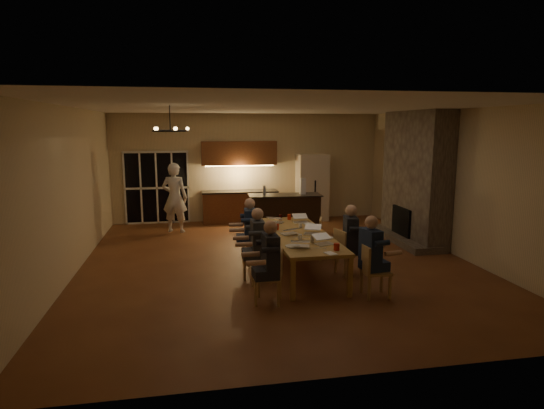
{
  "coord_description": "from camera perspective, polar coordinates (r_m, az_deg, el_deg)",
  "views": [
    {
      "loc": [
        -1.78,
        -9.06,
        2.84
      ],
      "look_at": [
        -0.05,
        0.3,
        1.19
      ],
      "focal_mm": 30.0,
      "sensor_mm": 36.0,
      "label": 1
    }
  ],
  "objects": [
    {
      "name": "ceiling",
      "position": [
        9.24,
        0.65,
        12.21
      ],
      "size": [
        8.0,
        9.0,
        0.04
      ],
      "primitive_type": "cube",
      "color": "white",
      "rests_on": "back_wall"
    },
    {
      "name": "redcup_mid",
      "position": [
        9.25,
        0.6,
        -2.83
      ],
      "size": [
        0.09,
        0.09,
        0.12
      ],
      "primitive_type": "cylinder",
      "color": "#B41D0C",
      "rests_on": "dining_table"
    },
    {
      "name": "redcup_far",
      "position": [
        10.25,
        2.18,
        -1.58
      ],
      "size": [
        0.08,
        0.08,
        0.12
      ],
      "primitive_type": "cylinder",
      "color": "#B41D0C",
      "rests_on": "dining_table"
    },
    {
      "name": "chandelier",
      "position": [
        8.38,
        -12.64,
        9.01
      ],
      "size": [
        0.63,
        0.63,
        0.03
      ],
      "primitive_type": "torus",
      "color": "black",
      "rests_on": "ceiling"
    },
    {
      "name": "plate_left",
      "position": [
        7.99,
        2.62,
        -5.24
      ],
      "size": [
        0.26,
        0.26,
        0.02
      ],
      "primitive_type": "cylinder",
      "color": "silver",
      "rests_on": "dining_table"
    },
    {
      "name": "plate_far",
      "position": [
        9.82,
        4.62,
        -2.42
      ],
      "size": [
        0.22,
        0.22,
        0.02
      ],
      "primitive_type": "cylinder",
      "color": "silver",
      "rests_on": "dining_table"
    },
    {
      "name": "fireplace",
      "position": [
        11.7,
        17.56,
        3.31
      ],
      "size": [
        0.58,
        2.5,
        3.2
      ],
      "primitive_type": "cube",
      "color": "#695F52",
      "rests_on": "ground"
    },
    {
      "name": "laptop_c",
      "position": [
        8.87,
        2.21,
        -3.02
      ],
      "size": [
        0.39,
        0.37,
        0.23
      ],
      "primitive_type": null,
      "rotation": [
        0.0,
        0.0,
        3.47
      ],
      "color": "silver",
      "rests_on": "dining_table"
    },
    {
      "name": "chair_right_near",
      "position": [
        7.88,
        12.9,
        -8.1
      ],
      "size": [
        0.45,
        0.45,
        0.89
      ],
      "primitive_type": null,
      "rotation": [
        0.0,
        0.0,
        1.55
      ],
      "color": "tan",
      "rests_on": "ground"
    },
    {
      "name": "laptop_e",
      "position": [
        9.92,
        0.5,
        -1.64
      ],
      "size": [
        0.41,
        0.39,
        0.23
      ],
      "primitive_type": null,
      "rotation": [
        0.0,
        0.0,
        2.67
      ],
      "color": "silver",
      "rests_on": "dining_table"
    },
    {
      "name": "laptop_d",
      "position": [
        8.9,
        5.1,
        -3.02
      ],
      "size": [
        0.4,
        0.38,
        0.23
      ],
      "primitive_type": null,
      "rotation": [
        0.0,
        0.0,
        -0.39
      ],
      "color": "silver",
      "rests_on": "dining_table"
    },
    {
      "name": "laptop_b",
      "position": [
        8.16,
        6.62,
        -4.23
      ],
      "size": [
        0.38,
        0.36,
        0.23
      ],
      "primitive_type": null,
      "rotation": [
        0.0,
        0.0,
        0.27
      ],
      "color": "silver",
      "rests_on": "dining_table"
    },
    {
      "name": "back_wall",
      "position": [
        13.75,
        -3.0,
        4.66
      ],
      "size": [
        8.0,
        0.04,
        3.2
      ],
      "primitive_type": "cube",
      "color": "tan",
      "rests_on": "ground"
    },
    {
      "name": "french_doors",
      "position": [
        13.68,
        -14.25,
        2.03
      ],
      "size": [
        1.86,
        0.08,
        2.1
      ],
      "primitive_type": "cube",
      "color": "black",
      "rests_on": "ground"
    },
    {
      "name": "person_right_near",
      "position": [
        7.81,
        12.22,
        -6.36
      ],
      "size": [
        0.68,
        0.68,
        1.38
      ],
      "primitive_type": null,
      "rotation": [
        0.0,
        0.0,
        1.72
      ],
      "color": "#1B2845",
      "rests_on": "ground"
    },
    {
      "name": "redcup_near",
      "position": [
        7.82,
        8.11,
        -5.28
      ],
      "size": [
        0.1,
        0.1,
        0.12
      ],
      "primitive_type": "cylinder",
      "color": "#B41D0C",
      "rests_on": "dining_table"
    },
    {
      "name": "person_left_near",
      "position": [
        7.27,
        -0.18,
        -7.33
      ],
      "size": [
        0.62,
        0.62,
        1.38
      ],
      "primitive_type": null,
      "rotation": [
        0.0,
        0.0,
        -1.53
      ],
      "color": "#202129",
      "rests_on": "ground"
    },
    {
      "name": "person_left_mid",
      "position": [
        8.32,
        -1.81,
        -5.12
      ],
      "size": [
        0.61,
        0.61,
        1.38
      ],
      "primitive_type": null,
      "rotation": [
        0.0,
        0.0,
        -1.58
      ],
      "color": "#32373B",
      "rests_on": "ground"
    },
    {
      "name": "refrigerator",
      "position": [
        13.84,
        5.05,
        2.17
      ],
      "size": [
        0.9,
        0.68,
        2.0
      ],
      "primitive_type": "cube",
      "color": "beige",
      "rests_on": "ground"
    },
    {
      "name": "bar_island",
      "position": [
        11.87,
        1.62,
        -1.32
      ],
      "size": [
        1.91,
        0.77,
        1.08
      ],
      "primitive_type": "cube",
      "rotation": [
        0.0,
        0.0,
        -0.05
      ],
      "color": "black",
      "rests_on": "ground"
    },
    {
      "name": "can_silver",
      "position": [
        8.28,
        5.07,
        -4.38
      ],
      "size": [
        0.06,
        0.06,
        0.12
      ],
      "primitive_type": "cylinder",
      "color": "#B2B2B7",
      "rests_on": "dining_table"
    },
    {
      "name": "chair_left_mid",
      "position": [
        8.34,
        -1.81,
        -6.83
      ],
      "size": [
        0.54,
        0.54,
        0.89
      ],
      "primitive_type": null,
      "rotation": [
        0.0,
        0.0,
        -1.29
      ],
      "color": "tan",
      "rests_on": "ground"
    },
    {
      "name": "kitchenette",
      "position": [
        13.44,
        -4.08,
        2.82
      ],
      "size": [
        2.24,
        0.68,
        2.4
      ],
      "primitive_type": null,
      "color": "brown",
      "rests_on": "ground"
    },
    {
      "name": "person_left_far",
      "position": [
        9.41,
        -2.78,
        -3.37
      ],
      "size": [
        0.64,
        0.64,
        1.38
      ],
      "primitive_type": null,
      "rotation": [
        0.0,
        0.0,
        -1.65
      ],
      "color": "#1B2845",
      "rests_on": "ground"
    },
    {
      "name": "person_right_mid",
      "position": [
        8.77,
        9.79,
        -4.48
      ],
      "size": [
        0.69,
        0.69,
        1.38
      ],
      "primitive_type": null,
      "rotation": [
        0.0,
        0.0,
        1.42
      ],
      "color": "#202129",
      "rests_on": "ground"
    },
    {
      "name": "floor",
      "position": [
        9.66,
        0.61,
        -7.24
      ],
      "size": [
        9.0,
        9.0,
        0.0
      ],
      "primitive_type": "plane",
      "color": "brown",
      "rests_on": "ground"
    },
    {
      "name": "laptop_a",
      "position": [
        7.98,
        3.58,
        -4.51
      ],
      "size": [
        0.38,
        0.35,
        0.23
      ],
      "primitive_type": null,
      "rotation": [
        0.0,
        0.0,
        2.88
      ],
      "color": "silver",
      "rests_on": "dining_table"
    },
    {
      "name": "mug_mid",
      "position": [
        9.46,
        3.59,
        -2.62
      ],
      "size": [
        0.08,
        0.08,
        0.1
      ],
      "primitive_type": "cylinder",
      "color": "silver",
      "rests_on": "dining_table"
    },
    {
      "name": "chair_left_near",
      "position": [
        7.42,
        -0.49,
        -8.96
      ],
      "size": [
        0.55,
        0.55,
        0.89
      ],
      "primitive_type": null,
      "rotation": [
        0.0,
        0.0,
        -1.85
      ],
      "color": "tan",
      "rests_on": "ground"
    },
    {
      "name": "can_cola",
      "position": [
        10.24,
        1.05,
        -1.59
      ],
      "size": [
        0.07,
        0.07,
        0.12
      ],
      "primitive_type": "cylinder",
      "color": "#3F0F0C",
      "rests_on": "dining_table"
    },
    {
      "name": "mug_front",
      "position": [
        8.49,
        3.55,
        -4.07
      ],
      "size": [
        0.08,
        0.08,
        0.1
      ],
      "primitive_type": "cylinder",
      "color": "silver",
      "rests_on": "dining_table"
    },
    {
      "name": "laptop_f",
      "position": [
        9.95,
        3.64,
        -1.62
      ],
      "size": [
        0.33,
        0.29,
        0.23
      ],
      "primitive_type": null,
      "rotation": [
        0.0,
        0.0,
        -0.02
      ],
      "color": "silver",
      "rests_on": "dining_table"
    },
    {
      "name": "standing_person",
      "position": [
        12.45,
        -12.11,
        0.85
      ],
      "size": [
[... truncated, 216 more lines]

